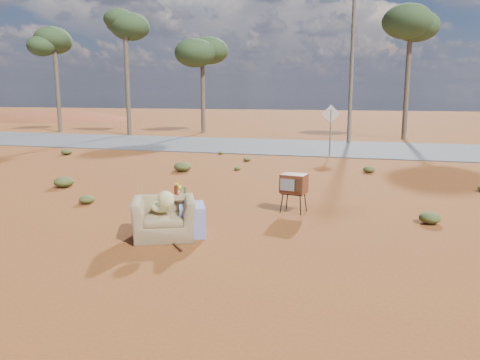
# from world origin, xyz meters

# --- Properties ---
(ground) EXTENTS (140.00, 140.00, 0.00)m
(ground) POSITION_xyz_m (0.00, 0.00, 0.00)
(ground) COLOR brown
(ground) RESTS_ON ground
(highway) EXTENTS (140.00, 7.00, 0.04)m
(highway) POSITION_xyz_m (0.00, 15.00, 0.02)
(highway) COLOR #565659
(highway) RESTS_ON ground
(dirt_mound) EXTENTS (26.00, 18.00, 2.00)m
(dirt_mound) POSITION_xyz_m (-30.00, 34.00, 0.00)
(dirt_mound) COLOR #9C3E25
(dirt_mound) RESTS_ON ground
(armchair) EXTENTS (1.47, 1.32, 0.99)m
(armchair) POSITION_xyz_m (-0.30, -0.51, 0.46)
(armchair) COLOR olive
(armchair) RESTS_ON ground
(tv_unit) EXTENTS (0.61, 0.53, 0.88)m
(tv_unit) POSITION_xyz_m (1.63, 1.95, 0.65)
(tv_unit) COLOR black
(tv_unit) RESTS_ON ground
(side_table) EXTENTS (0.55, 0.55, 0.89)m
(side_table) POSITION_xyz_m (-0.34, 0.02, 0.65)
(side_table) COLOR #3D2816
(side_table) RESTS_ON ground
(rusty_bar) EXTENTS (1.06, 1.19, 0.04)m
(rusty_bar) POSITION_xyz_m (-0.26, -0.69, 0.02)
(rusty_bar) COLOR #472513
(rusty_bar) RESTS_ON ground
(road_sign) EXTENTS (0.78, 0.06, 2.19)m
(road_sign) POSITION_xyz_m (1.50, 12.00, 1.50)
(road_sign) COLOR brown
(road_sign) RESTS_ON ground
(eucalyptus_far_left) EXTENTS (3.20, 3.20, 7.10)m
(eucalyptus_far_left) POSITION_xyz_m (-18.00, 20.00, 5.94)
(eucalyptus_far_left) COLOR brown
(eucalyptus_far_left) RESTS_ON ground
(eucalyptus_left) EXTENTS (3.20, 3.20, 8.10)m
(eucalyptus_left) POSITION_xyz_m (-12.00, 19.00, 6.92)
(eucalyptus_left) COLOR brown
(eucalyptus_left) RESTS_ON ground
(eucalyptus_near_left) EXTENTS (3.20, 3.20, 6.60)m
(eucalyptus_near_left) POSITION_xyz_m (-8.00, 22.00, 5.45)
(eucalyptus_near_left) COLOR brown
(eucalyptus_near_left) RESTS_ON ground
(eucalyptus_center) EXTENTS (3.20, 3.20, 7.60)m
(eucalyptus_center) POSITION_xyz_m (5.00, 21.00, 6.43)
(eucalyptus_center) COLOR brown
(eucalyptus_center) RESTS_ON ground
(utility_pole_center) EXTENTS (1.40, 0.20, 8.00)m
(utility_pole_center) POSITION_xyz_m (2.00, 17.50, 4.15)
(utility_pole_center) COLOR brown
(utility_pole_center) RESTS_ON ground
(scrub_patch) EXTENTS (17.49, 8.07, 0.33)m
(scrub_patch) POSITION_xyz_m (-0.82, 4.41, 0.14)
(scrub_patch) COLOR #525826
(scrub_patch) RESTS_ON ground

